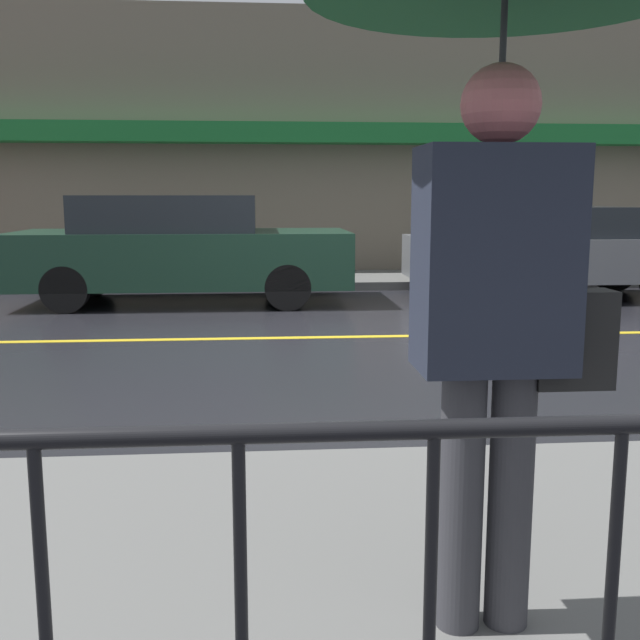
# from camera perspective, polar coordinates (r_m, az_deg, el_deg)

# --- Properties ---
(ground_plane) EXTENTS (80.00, 80.00, 0.00)m
(ground_plane) POSITION_cam_1_polar(r_m,az_deg,el_deg) (8.05, 2.49, -1.31)
(ground_plane) COLOR black
(sidewalk_near) EXTENTS (28.00, 2.90, 0.13)m
(sidewalk_near) POSITION_cam_1_polar(r_m,az_deg,el_deg) (2.99, 16.20, -19.49)
(sidewalk_near) COLOR #60605E
(sidewalk_near) RESTS_ON ground_plane
(sidewalk_far) EXTENTS (28.00, 2.05, 0.13)m
(sidewalk_far) POSITION_cam_1_polar(r_m,az_deg,el_deg) (12.96, -0.24, 3.08)
(sidewalk_far) COLOR #60605E
(sidewalk_far) RESTS_ON ground_plane
(lane_marking) EXTENTS (25.20, 0.12, 0.01)m
(lane_marking) POSITION_cam_1_polar(r_m,az_deg,el_deg) (8.05, 2.49, -1.28)
(lane_marking) COLOR gold
(lane_marking) RESTS_ON ground_plane
(building_storefront) EXTENTS (28.00, 0.85, 4.84)m
(building_storefront) POSITION_cam_1_polar(r_m,az_deg,el_deg) (14.05, -0.61, 13.24)
(building_storefront) COLOR #706656
(building_storefront) RESTS_ON ground_plane
(pedestrian) EXTENTS (1.14, 1.14, 2.18)m
(pedestrian) POSITION_cam_1_polar(r_m,az_deg,el_deg) (2.32, 13.86, 18.83)
(pedestrian) COLOR #333338
(pedestrian) RESTS_ON sidewalk_near
(car_dark_green) EXTENTS (4.65, 1.92, 1.51)m
(car_dark_green) POSITION_cam_1_polar(r_m,az_deg,el_deg) (10.77, -10.62, 5.38)
(car_dark_green) COLOR #193828
(car_dark_green) RESTS_ON ground_plane
(car_grey) EXTENTS (4.21, 1.78, 1.35)m
(car_grey) POSITION_cam_1_polar(r_m,az_deg,el_deg) (11.54, 17.27, 5.10)
(car_grey) COLOR slate
(car_grey) RESTS_ON ground_plane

